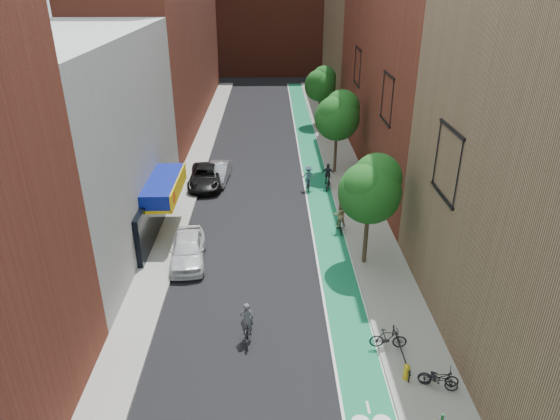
{
  "coord_description": "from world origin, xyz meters",
  "views": [
    {
      "loc": [
        0.37,
        -14.03,
        14.94
      ],
      "look_at": [
        0.94,
        13.98,
        1.5
      ],
      "focal_mm": 32.0,
      "sensor_mm": 36.0,
      "label": 1
    }
  ],
  "objects": [
    {
      "name": "fire_hydrant",
      "position": [
        5.73,
        1.0,
        0.54
      ],
      "size": [
        0.26,
        0.26,
        0.73
      ],
      "color": "gold",
      "rests_on": "sidewalk_right"
    },
    {
      "name": "tree_near",
      "position": [
        5.65,
        10.02,
        4.66
      ],
      "size": [
        3.4,
        3.36,
        6.42
      ],
      "color": "#332619",
      "rests_on": "ground"
    },
    {
      "name": "cyclist_lane_far",
      "position": [
        3.2,
        20.54,
        0.89
      ],
      "size": [
        1.06,
        1.57,
        1.96
      ],
      "rotation": [
        0.0,
        0.0,
        3.18
      ],
      "color": "black",
      "rests_on": "ground"
    },
    {
      "name": "building_left_far_red",
      "position": [
        -11.0,
        42.0,
        11.0
      ],
      "size": [
        8.0,
        36.0,
        22.0
      ],
      "primitive_type": "cube",
      "color": "maroon",
      "rests_on": "ground"
    },
    {
      "name": "parked_bike_mid",
      "position": [
        5.4,
        2.86,
        0.64
      ],
      "size": [
        1.64,
        0.56,
        0.97
      ],
      "primitive_type": "imported",
      "rotation": [
        0.0,
        0.0,
        1.51
      ],
      "color": "black",
      "rests_on": "sidewalk_right"
    },
    {
      "name": "building_left_white",
      "position": [
        -11.0,
        14.0,
        6.0
      ],
      "size": [
        8.0,
        20.0,
        12.0
      ],
      "primitive_type": "cube",
      "color": "silver",
      "rests_on": "ground"
    },
    {
      "name": "cyclist_lane_near",
      "position": [
        4.7,
        13.89,
        0.88
      ],
      "size": [
        0.86,
        1.52,
        2.0
      ],
      "rotation": [
        0.0,
        0.0,
        3.24
      ],
      "color": "black",
      "rests_on": "ground"
    },
    {
      "name": "sidewalk_right",
      "position": [
        6.5,
        26.0,
        0.07
      ],
      "size": [
        3.0,
        68.0,
        0.15
      ],
      "primitive_type": "cube",
      "color": "gray",
      "rests_on": "ground"
    },
    {
      "name": "tree_mid",
      "position": [
        5.65,
        24.02,
        4.89
      ],
      "size": [
        3.55,
        3.53,
        6.74
      ],
      "color": "#332619",
      "rests_on": "ground"
    },
    {
      "name": "sidewalk_left",
      "position": [
        -6.0,
        26.0,
        0.07
      ],
      "size": [
        2.0,
        68.0,
        0.15
      ],
      "primitive_type": "cube",
      "color": "gray",
      "rests_on": "ground"
    },
    {
      "name": "tree_far",
      "position": [
        5.65,
        38.02,
        4.5
      ],
      "size": [
        3.3,
        3.25,
        6.21
      ],
      "color": "#332619",
      "rests_on": "ground"
    },
    {
      "name": "parked_car_white",
      "position": [
        -4.33,
        10.44,
        0.8
      ],
      "size": [
        2.31,
        4.83,
        1.59
      ],
      "primitive_type": "imported",
      "rotation": [
        0.0,
        0.0,
        0.09
      ],
      "color": "silver",
      "rests_on": "ground"
    },
    {
      "name": "parked_bike_near",
      "position": [
        6.9,
        0.66,
        0.56
      ],
      "size": [
        1.66,
        0.85,
        0.83
      ],
      "primitive_type": "imported",
      "rotation": [
        0.0,
        0.0,
        1.37
      ],
      "color": "black",
      "rests_on": "sidewalk_right"
    },
    {
      "name": "parked_bike_far",
      "position": [
        6.85,
        0.51,
        0.55
      ],
      "size": [
        1.6,
        1.04,
        0.8
      ],
      "primitive_type": "imported",
      "rotation": [
        0.0,
        0.0,
        1.2
      ],
      "color": "black",
      "rests_on": "sidewalk_right"
    },
    {
      "name": "parked_car_silver",
      "position": [
        -3.7,
        22.56,
        0.7
      ],
      "size": [
        1.82,
        4.34,
        1.39
      ],
      "primitive_type": "imported",
      "rotation": [
        0.0,
        0.0,
        -0.08
      ],
      "color": "#97999F",
      "rests_on": "ground"
    },
    {
      "name": "cyclist_lead",
      "position": [
        -0.73,
        3.57,
        0.68
      ],
      "size": [
        0.6,
        1.6,
        1.99
      ],
      "rotation": [
        0.0,
        0.0,
        3.15
      ],
      "color": "black",
      "rests_on": "ground"
    },
    {
      "name": "building_right_mid_red",
      "position": [
        12.0,
        26.0,
        11.0
      ],
      "size": [
        8.0,
        28.0,
        22.0
      ],
      "primitive_type": "cube",
      "color": "maroon",
      "rests_on": "ground"
    },
    {
      "name": "parked_car_black",
      "position": [
        -4.6,
        21.62,
        0.74
      ],
      "size": [
        2.63,
        5.39,
        1.47
      ],
      "primitive_type": "imported",
      "rotation": [
        0.0,
        0.0,
        0.03
      ],
      "color": "black",
      "rests_on": "ground"
    },
    {
      "name": "ground",
      "position": [
        0.0,
        0.0,
        0.0
      ],
      "size": [
        160.0,
        160.0,
        0.0
      ],
      "primitive_type": "plane",
      "color": "black",
      "rests_on": "ground"
    },
    {
      "name": "cyclist_lane_mid",
      "position": [
        4.7,
        20.78,
        0.77
      ],
      "size": [
        1.03,
        1.68,
        2.0
      ],
      "rotation": [
        0.0,
        0.0,
        2.89
      ],
      "color": "black",
      "rests_on": "ground"
    },
    {
      "name": "building_right_far_tan",
      "position": [
        12.0,
        50.0,
        9.0
      ],
      "size": [
        8.0,
        20.0,
        18.0
      ],
      "primitive_type": "cube",
      "color": "#8C6B4C",
      "rests_on": "ground"
    },
    {
      "name": "building_far_closure",
      "position": [
        0.0,
        72.0,
        10.0
      ],
      "size": [
        30.0,
        14.0,
        20.0
      ],
      "primitive_type": "cube",
      "color": "maroon",
      "rests_on": "ground"
    },
    {
      "name": "bike_lane",
      "position": [
        4.0,
        26.0,
        0.01
      ],
      "size": [
        2.0,
        68.0,
        0.01
      ],
      "primitive_type": "cube",
      "color": "#14704E",
      "rests_on": "ground"
    }
  ]
}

